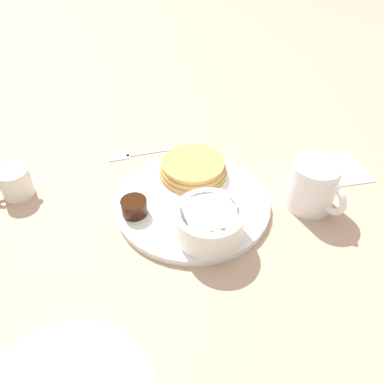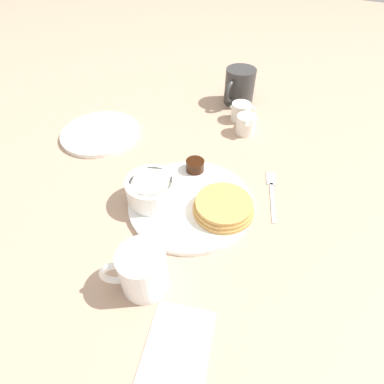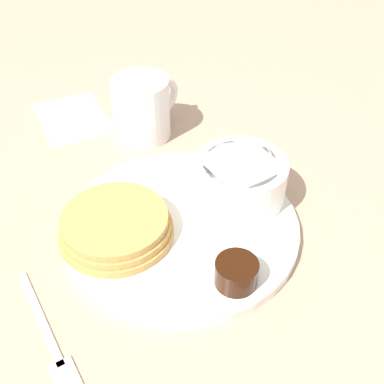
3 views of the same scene
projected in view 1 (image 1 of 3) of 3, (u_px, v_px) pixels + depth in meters
ground_plane at (193, 205)px, 0.64m from camera, size 4.00×4.00×0.00m
plate at (193, 203)px, 0.63m from camera, size 0.26×0.26×0.01m
pancake_stack at (193, 168)px, 0.67m from camera, size 0.12×0.12×0.03m
bowl at (209, 222)px, 0.55m from camera, size 0.11×0.11×0.05m
syrup_cup at (134, 207)px, 0.60m from camera, size 0.04×0.04×0.03m
butter_ramekin at (203, 238)px, 0.54m from camera, size 0.04×0.04×0.04m
coffee_mug at (313, 186)px, 0.61m from camera, size 0.08×0.10×0.08m
creamer_pitcher_near at (15, 182)px, 0.64m from camera, size 0.07×0.05×0.05m
fork at (137, 154)px, 0.75m from camera, size 0.15×0.07×0.00m
napkin at (333, 170)px, 0.71m from camera, size 0.14×0.12×0.00m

